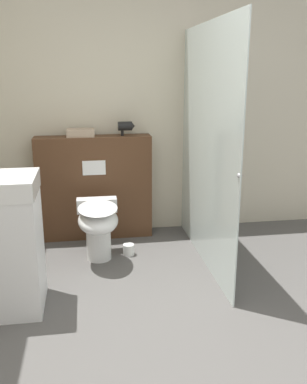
# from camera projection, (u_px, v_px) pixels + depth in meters

# --- Properties ---
(ground_plane) EXTENTS (12.00, 12.00, 0.00)m
(ground_plane) POSITION_uv_depth(u_px,v_px,m) (185.00, 373.00, 2.40)
(ground_plane) COLOR #565451
(wall_back) EXTENTS (8.00, 0.06, 2.50)m
(wall_back) POSITION_uv_depth(u_px,v_px,m) (135.00, 111.00, 4.28)
(wall_back) COLOR beige
(wall_back) RESTS_ON ground_plane
(partition_panel) EXTENTS (1.13, 0.23, 1.03)m
(partition_panel) POSITION_uv_depth(u_px,v_px,m) (95.00, 187.00, 4.26)
(partition_panel) COLOR #51331E
(partition_panel) RESTS_ON ground_plane
(shower_glass) EXTENTS (0.04, 1.69, 2.02)m
(shower_glass) POSITION_uv_depth(u_px,v_px,m) (206.00, 148.00, 3.59)
(shower_glass) COLOR silver
(shower_glass) RESTS_ON ground_plane
(toilet) EXTENTS (0.37, 0.62, 0.52)m
(toilet) POSITION_uv_depth(u_px,v_px,m) (98.00, 223.00, 3.74)
(toilet) COLOR white
(toilet) RESTS_ON ground_plane
(hair_drier) EXTENTS (0.16, 0.09, 0.14)m
(hair_drier) POSITION_uv_depth(u_px,v_px,m) (126.00, 126.00, 4.14)
(hair_drier) COLOR black
(hair_drier) RESTS_ON partition_panel
(folded_towel) EXTENTS (0.26, 0.17, 0.07)m
(folded_towel) POSITION_uv_depth(u_px,v_px,m) (80.00, 133.00, 4.09)
(folded_towel) COLOR tan
(folded_towel) RESTS_ON partition_panel
(spare_toilet_roll) EXTENTS (0.10, 0.10, 0.10)m
(spare_toilet_roll) POSITION_uv_depth(u_px,v_px,m) (129.00, 250.00, 3.93)
(spare_toilet_roll) COLOR white
(spare_toilet_roll) RESTS_ON ground_plane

